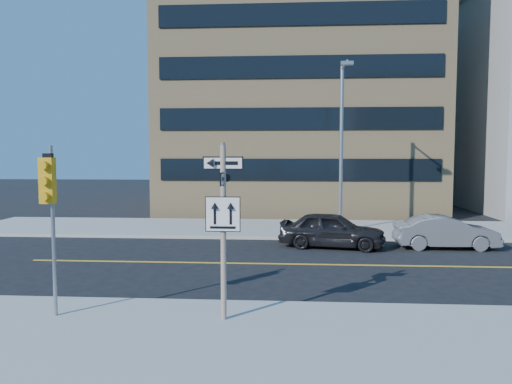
# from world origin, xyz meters

# --- Properties ---
(ground) EXTENTS (120.00, 120.00, 0.00)m
(ground) POSITION_xyz_m (0.00, 0.00, 0.00)
(ground) COLOR black
(ground) RESTS_ON ground
(sign_pole) EXTENTS (0.92, 0.92, 4.06)m
(sign_pole) POSITION_xyz_m (0.00, -2.51, 2.44)
(sign_pole) COLOR beige
(sign_pole) RESTS_ON near_sidewalk
(traffic_signal) EXTENTS (0.32, 0.45, 4.00)m
(traffic_signal) POSITION_xyz_m (-4.00, -2.66, 3.03)
(traffic_signal) COLOR gray
(traffic_signal) RESTS_ON near_sidewalk
(parked_car_a) EXTENTS (2.56, 4.66, 1.50)m
(parked_car_a) POSITION_xyz_m (3.29, 7.32, 0.75)
(parked_car_a) COLOR black
(parked_car_a) RESTS_ON ground
(parked_car_b) EXTENTS (1.46, 4.16, 1.37)m
(parked_car_b) POSITION_xyz_m (8.01, 7.42, 0.69)
(parked_car_b) COLOR slate
(parked_car_b) RESTS_ON ground
(streetlight_a) EXTENTS (0.55, 2.25, 8.00)m
(streetlight_a) POSITION_xyz_m (4.00, 10.76, 4.76)
(streetlight_a) COLOR gray
(streetlight_a) RESTS_ON far_sidewalk
(building_brick) EXTENTS (18.00, 18.00, 18.00)m
(building_brick) POSITION_xyz_m (2.00, 25.00, 9.00)
(building_brick) COLOR tan
(building_brick) RESTS_ON ground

